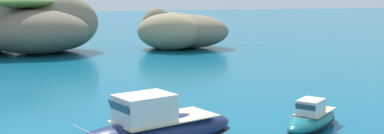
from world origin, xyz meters
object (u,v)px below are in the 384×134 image
Objects in this scene: motorboat_navy at (152,131)px; channel_buoy at (149,116)px; islet_small at (177,31)px; motorboat_teal at (312,119)px; islet_large at (6,23)px.

motorboat_navy reaches higher than channel_buoy.
motorboat_teal is at bearing -95.83° from islet_small.
motorboat_navy is 10.07m from motorboat_teal.
motorboat_teal is at bearing 6.29° from motorboat_navy.
islet_large reaches higher than channel_buoy.
motorboat_teal is (-4.49, -44.03, -1.93)m from islet_small.
islet_small reaches higher than motorboat_teal.
channel_buoy is (-8.83, 4.76, -0.28)m from motorboat_teal.
islet_large is 23.28m from islet_small.
motorboat_navy reaches higher than motorboat_teal.
motorboat_navy is at bearing -173.71° from motorboat_teal.
islet_small reaches higher than channel_buoy.
motorboat_navy is at bearing -101.21° from channel_buoy.
islet_large is 47.28m from motorboat_navy.
islet_large is 17.15× the size of channel_buoy.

